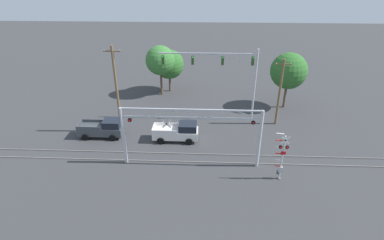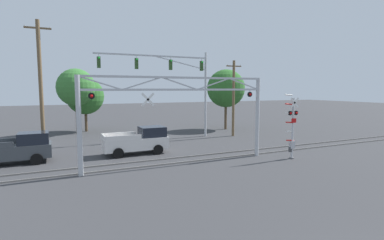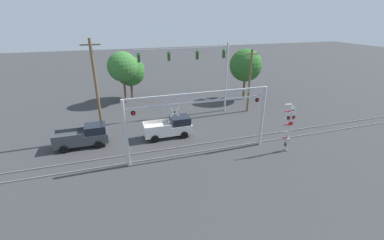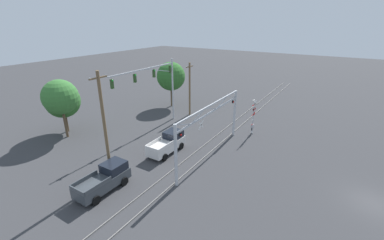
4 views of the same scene
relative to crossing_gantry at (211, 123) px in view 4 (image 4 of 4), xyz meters
name	(u,v)px [view 4 (image 4 of 4)]	position (x,y,z in m)	size (l,w,h in m)	color
ground_plane	(374,204)	(0.01, -15.13, -3.91)	(200.00, 200.00, 0.00)	#38383A
rail_track_near	(208,154)	(0.01, 0.28, -3.86)	(80.00, 0.08, 0.10)	gray
rail_track_far	(197,151)	(0.01, 1.72, -3.86)	(80.00, 0.08, 0.10)	gray
crossing_gantry	(211,123)	(0.00, 0.00, 0.00)	(13.06, 0.31, 5.95)	#B7BABF
crossing_signal_mast	(253,119)	(8.09, -1.90, -1.80)	(1.26, 0.35, 4.78)	#B7BABF
traffic_signal_span	(159,81)	(4.19, 10.11, 2.39)	(11.59, 0.39, 8.94)	#B7BABF
pickup_truck_lead	(168,143)	(-1.65, 4.51, -2.88)	(4.98, 2.14, 2.11)	silver
pickup_truck_following	(105,179)	(-10.13, 4.94, -2.88)	(4.95, 2.14, 2.11)	#3D4247
utility_pole_left	(105,126)	(-8.46, 6.21, 1.28)	(1.80, 0.28, 10.09)	brown
utility_pole_right	(190,89)	(9.99, 8.97, 0.30)	(1.80, 0.28, 8.13)	brown
background_tree_beyond_span	(62,101)	(-4.20, 19.33, 0.34)	(4.39, 4.39, 6.47)	brown
background_tree_far_left_verge	(171,76)	(12.09, 14.01, 1.25)	(4.76, 4.76, 7.55)	brown
background_tree_far_right_verge	(60,97)	(-5.29, 17.80, 1.35)	(4.24, 4.24, 7.40)	brown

